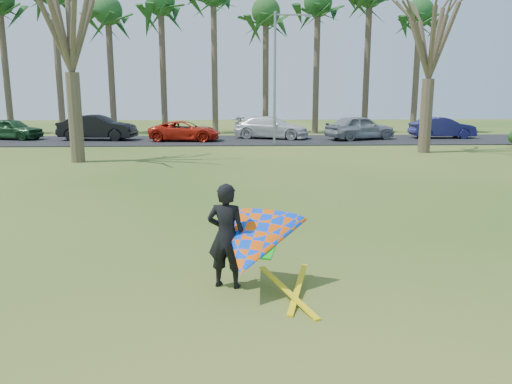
{
  "coord_description": "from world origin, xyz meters",
  "views": [
    {
      "loc": [
        -0.48,
        -9.11,
        3.37
      ],
      "look_at": [
        0.0,
        2.0,
        1.1
      ],
      "focal_mm": 35.0,
      "sensor_mm": 36.0,
      "label": 1
    }
  ],
  "objects_px": {
    "bare_tree_right": "(432,29)",
    "streetlight": "(277,72)",
    "car_5": "(442,128)",
    "kite_flyer": "(249,243)",
    "car_3": "(271,127)",
    "car_1": "(98,128)",
    "bare_tree_left": "(68,11)",
    "car_2": "(185,131)",
    "car_0": "(12,129)",
    "car_4": "(360,127)"
  },
  "relations": [
    {
      "from": "bare_tree_right",
      "to": "streetlight",
      "type": "relative_size",
      "value": 1.15
    },
    {
      "from": "car_5",
      "to": "kite_flyer",
      "type": "bearing_deg",
      "value": 151.92
    },
    {
      "from": "bare_tree_right",
      "to": "streetlight",
      "type": "distance_m",
      "value": 9.05
    },
    {
      "from": "streetlight",
      "to": "car_3",
      "type": "relative_size",
      "value": 1.51
    },
    {
      "from": "kite_flyer",
      "to": "car_1",
      "type": "bearing_deg",
      "value": 109.86
    },
    {
      "from": "bare_tree_left",
      "to": "streetlight",
      "type": "xyz_separation_m",
      "value": [
        10.16,
        7.0,
        -2.45
      ]
    },
    {
      "from": "car_2",
      "to": "car_3",
      "type": "bearing_deg",
      "value": -71.08
    },
    {
      "from": "kite_flyer",
      "to": "streetlight",
      "type": "bearing_deg",
      "value": 84.06
    },
    {
      "from": "streetlight",
      "to": "car_3",
      "type": "distance_m",
      "value": 5.38
    },
    {
      "from": "car_1",
      "to": "car_5",
      "type": "distance_m",
      "value": 23.97
    },
    {
      "from": "bare_tree_right",
      "to": "car_2",
      "type": "bearing_deg",
      "value": 154.85
    },
    {
      "from": "kite_flyer",
      "to": "car_0",
      "type": "bearing_deg",
      "value": 119.88
    },
    {
      "from": "car_1",
      "to": "car_2",
      "type": "bearing_deg",
      "value": -91.98
    },
    {
      "from": "car_2",
      "to": "car_3",
      "type": "relative_size",
      "value": 0.9
    },
    {
      "from": "bare_tree_left",
      "to": "kite_flyer",
      "type": "xyz_separation_m",
      "value": [
        7.76,
        -16.08,
        -6.06
      ]
    },
    {
      "from": "streetlight",
      "to": "car_1",
      "type": "xyz_separation_m",
      "value": [
        -11.93,
        3.29,
        -3.56
      ]
    },
    {
      "from": "bare_tree_right",
      "to": "car_5",
      "type": "relative_size",
      "value": 2.07
    },
    {
      "from": "streetlight",
      "to": "bare_tree_right",
      "type": "bearing_deg",
      "value": -27.03
    },
    {
      "from": "bare_tree_left",
      "to": "car_1",
      "type": "xyz_separation_m",
      "value": [
        -1.77,
        10.29,
        -6.01
      ]
    },
    {
      "from": "car_4",
      "to": "car_1",
      "type": "bearing_deg",
      "value": 69.04
    },
    {
      "from": "car_4",
      "to": "kite_flyer",
      "type": "height_order",
      "value": "kite_flyer"
    },
    {
      "from": "bare_tree_right",
      "to": "car_1",
      "type": "bearing_deg",
      "value": 159.75
    },
    {
      "from": "car_2",
      "to": "car_3",
      "type": "xyz_separation_m",
      "value": [
        5.89,
        1.48,
        0.11
      ]
    },
    {
      "from": "car_1",
      "to": "car_0",
      "type": "bearing_deg",
      "value": 89.16
    },
    {
      "from": "car_1",
      "to": "car_2",
      "type": "xyz_separation_m",
      "value": [
        5.98,
        -0.82,
        -0.18
      ]
    },
    {
      "from": "streetlight",
      "to": "car_4",
      "type": "bearing_deg",
      "value": 25.91
    },
    {
      "from": "car_2",
      "to": "car_4",
      "type": "bearing_deg",
      "value": -83.2
    },
    {
      "from": "car_1",
      "to": "car_4",
      "type": "bearing_deg",
      "value": -85.5
    },
    {
      "from": "car_4",
      "to": "car_5",
      "type": "distance_m",
      "value": 6.15
    },
    {
      "from": "bare_tree_right",
      "to": "car_0",
      "type": "height_order",
      "value": "bare_tree_right"
    },
    {
      "from": "car_4",
      "to": "car_5",
      "type": "relative_size",
      "value": 1.09
    },
    {
      "from": "car_0",
      "to": "car_4",
      "type": "xyz_separation_m",
      "value": [
        23.91,
        -1.1,
        0.1
      ]
    },
    {
      "from": "car_1",
      "to": "kite_flyer",
      "type": "distance_m",
      "value": 28.04
    },
    {
      "from": "streetlight",
      "to": "car_4",
      "type": "height_order",
      "value": "streetlight"
    },
    {
      "from": "car_2",
      "to": "car_5",
      "type": "xyz_separation_m",
      "value": [
        17.99,
        1.22,
        0.08
      ]
    },
    {
      "from": "kite_flyer",
      "to": "bare_tree_right",
      "type": "bearing_deg",
      "value": 61.77
    },
    {
      "from": "car_1",
      "to": "kite_flyer",
      "type": "height_order",
      "value": "kite_flyer"
    },
    {
      "from": "bare_tree_left",
      "to": "streetlight",
      "type": "relative_size",
      "value": 1.21
    },
    {
      "from": "car_0",
      "to": "car_1",
      "type": "bearing_deg",
      "value": -81.5
    },
    {
      "from": "car_1",
      "to": "car_3",
      "type": "distance_m",
      "value": 11.89
    },
    {
      "from": "bare_tree_left",
      "to": "car_4",
      "type": "relative_size",
      "value": 2.01
    },
    {
      "from": "car_3",
      "to": "car_4",
      "type": "distance_m",
      "value": 6.1
    },
    {
      "from": "car_2",
      "to": "car_4",
      "type": "height_order",
      "value": "car_4"
    },
    {
      "from": "bare_tree_right",
      "to": "kite_flyer",
      "type": "height_order",
      "value": "bare_tree_right"
    },
    {
      "from": "car_0",
      "to": "car_2",
      "type": "relative_size",
      "value": 0.89
    },
    {
      "from": "car_3",
      "to": "bare_tree_left",
      "type": "bearing_deg",
      "value": 156.84
    },
    {
      "from": "streetlight",
      "to": "car_4",
      "type": "xyz_separation_m",
      "value": [
        5.95,
        2.89,
        -3.58
      ]
    },
    {
      "from": "streetlight",
      "to": "kite_flyer",
      "type": "relative_size",
      "value": 3.35
    },
    {
      "from": "car_0",
      "to": "kite_flyer",
      "type": "bearing_deg",
      "value": -134.99
    },
    {
      "from": "bare_tree_right",
      "to": "car_5",
      "type": "bearing_deg",
      "value": 61.4
    }
  ]
}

